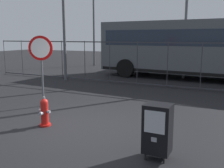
{
  "coord_description": "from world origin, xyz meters",
  "views": [
    {
      "loc": [
        3.4,
        -5.2,
        2.19
      ],
      "look_at": [
        0.3,
        1.2,
        0.9
      ],
      "focal_mm": 41.74,
      "sensor_mm": 36.0,
      "label": 1
    }
  ],
  "objects": [
    {
      "name": "fence_barrier",
      "position": [
        0.0,
        5.85,
        1.02
      ],
      "size": [
        18.03,
        0.04,
        2.0
      ],
      "color": "#2D2D33",
      "rests_on": "ground_plane"
    },
    {
      "name": "street_light_near_left",
      "position": [
        -6.66,
        12.39,
        4.36
      ],
      "size": [
        0.32,
        0.32,
        7.59
      ],
      "color": "#4C4F54",
      "rests_on": "ground_plane"
    },
    {
      "name": "bus_near",
      "position": [
        1.65,
        8.85,
        1.71
      ],
      "size": [
        10.65,
        3.34,
        3.0
      ],
      "rotation": [
        0.0,
        0.0,
        -0.07
      ],
      "color": "#4C5156",
      "rests_on": "ground_plane"
    },
    {
      "name": "street_light_near_right",
      "position": [
        -4.49,
        5.63,
        3.96
      ],
      "size": [
        0.32,
        0.32,
        6.82
      ],
      "color": "#4C4F54",
      "rests_on": "ground_plane"
    },
    {
      "name": "ground_plane",
      "position": [
        0.0,
        0.0,
        0.0
      ],
      "size": [
        60.0,
        60.0,
        0.0
      ],
      "primitive_type": "plane",
      "color": "black"
    },
    {
      "name": "newspaper_box_primary",
      "position": [
        2.2,
        -0.84,
        0.57
      ],
      "size": [
        0.48,
        0.42,
        1.02
      ],
      "color": "black",
      "rests_on": "ground_plane"
    },
    {
      "name": "fire_hydrant",
      "position": [
        -0.81,
        -0.34,
        0.35
      ],
      "size": [
        0.33,
        0.32,
        0.75
      ],
      "color": "red",
      "rests_on": "ground_plane"
    },
    {
      "name": "stop_sign",
      "position": [
        -2.11,
        1.12,
        1.6
      ],
      "size": [
        0.71,
        0.31,
        2.23
      ],
      "color": "#4C4F54",
      "rests_on": "ground_plane"
    }
  ]
}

